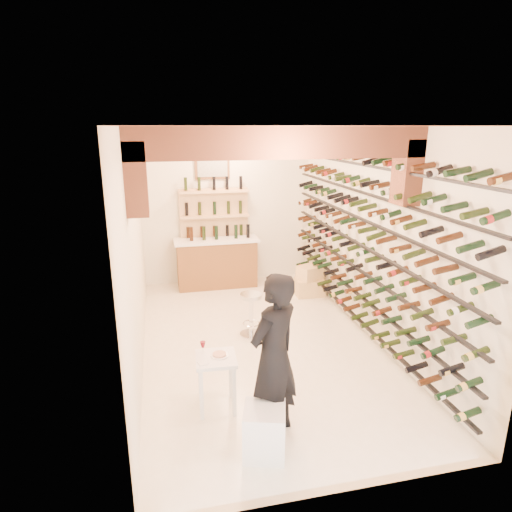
{
  "coord_description": "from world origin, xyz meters",
  "views": [
    {
      "loc": [
        -1.41,
        -5.99,
        3.19
      ],
      "look_at": [
        0.0,
        0.3,
        1.3
      ],
      "focal_mm": 30.94,
      "sensor_mm": 36.0,
      "label": 1
    }
  ],
  "objects_px": {
    "tasting_table": "(216,366)",
    "white_stool": "(264,431)",
    "wine_rack": "(359,240)",
    "person": "(274,357)",
    "back_counter": "(217,261)",
    "chrome_barstool": "(251,311)",
    "crate_lower": "(310,287)"
  },
  "relations": [
    {
      "from": "tasting_table",
      "to": "white_stool",
      "type": "relative_size",
      "value": 1.57
    },
    {
      "from": "tasting_table",
      "to": "white_stool",
      "type": "distance_m",
      "value": 0.98
    },
    {
      "from": "wine_rack",
      "to": "person",
      "type": "xyz_separation_m",
      "value": [
        -1.87,
        -2.05,
        -0.64
      ]
    },
    {
      "from": "back_counter",
      "to": "person",
      "type": "distance_m",
      "value": 4.71
    },
    {
      "from": "wine_rack",
      "to": "back_counter",
      "type": "height_order",
      "value": "wine_rack"
    },
    {
      "from": "chrome_barstool",
      "to": "wine_rack",
      "type": "bearing_deg",
      "value": -9.54
    },
    {
      "from": "chrome_barstool",
      "to": "crate_lower",
      "type": "bearing_deg",
      "value": 44.22
    },
    {
      "from": "back_counter",
      "to": "white_stool",
      "type": "height_order",
      "value": "back_counter"
    },
    {
      "from": "person",
      "to": "chrome_barstool",
      "type": "bearing_deg",
      "value": -131.54
    },
    {
      "from": "tasting_table",
      "to": "person",
      "type": "relative_size",
      "value": 0.44
    },
    {
      "from": "chrome_barstool",
      "to": "crate_lower",
      "type": "distance_m",
      "value": 2.09
    },
    {
      "from": "wine_rack",
      "to": "tasting_table",
      "type": "relative_size",
      "value": 7.07
    },
    {
      "from": "tasting_table",
      "to": "white_stool",
      "type": "height_order",
      "value": "tasting_table"
    },
    {
      "from": "white_stool",
      "to": "person",
      "type": "xyz_separation_m",
      "value": [
        0.17,
        0.3,
        0.65
      ]
    },
    {
      "from": "tasting_table",
      "to": "chrome_barstool",
      "type": "xyz_separation_m",
      "value": [
        0.79,
        1.76,
        -0.14
      ]
    },
    {
      "from": "wine_rack",
      "to": "tasting_table",
      "type": "height_order",
      "value": "wine_rack"
    },
    {
      "from": "white_stool",
      "to": "chrome_barstool",
      "type": "distance_m",
      "value": 2.66
    },
    {
      "from": "wine_rack",
      "to": "white_stool",
      "type": "xyz_separation_m",
      "value": [
        -2.04,
        -2.35,
        -1.29
      ]
    },
    {
      "from": "tasting_table",
      "to": "crate_lower",
      "type": "distance_m",
      "value": 3.95
    },
    {
      "from": "person",
      "to": "crate_lower",
      "type": "bearing_deg",
      "value": -150.04
    },
    {
      "from": "back_counter",
      "to": "chrome_barstool",
      "type": "distance_m",
      "value": 2.39
    },
    {
      "from": "wine_rack",
      "to": "white_stool",
      "type": "distance_m",
      "value": 3.37
    },
    {
      "from": "person",
      "to": "crate_lower",
      "type": "distance_m",
      "value": 4.22
    },
    {
      "from": "person",
      "to": "chrome_barstool",
      "type": "height_order",
      "value": "person"
    },
    {
      "from": "chrome_barstool",
      "to": "tasting_table",
      "type": "bearing_deg",
      "value": -114.14
    },
    {
      "from": "person",
      "to": "chrome_barstool",
      "type": "xyz_separation_m",
      "value": [
        0.26,
        2.32,
        -0.5
      ]
    },
    {
      "from": "tasting_table",
      "to": "person",
      "type": "bearing_deg",
      "value": -42.86
    },
    {
      "from": "tasting_table",
      "to": "chrome_barstool",
      "type": "relative_size",
      "value": 1.15
    },
    {
      "from": "person",
      "to": "back_counter",
      "type": "bearing_deg",
      "value": -125.74
    },
    {
      "from": "crate_lower",
      "to": "white_stool",
      "type": "bearing_deg",
      "value": -115.13
    },
    {
      "from": "tasting_table",
      "to": "chrome_barstool",
      "type": "bearing_deg",
      "value": 69.34
    },
    {
      "from": "person",
      "to": "white_stool",
      "type": "bearing_deg",
      "value": 25.6
    }
  ]
}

